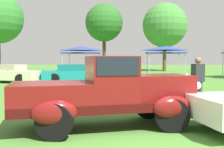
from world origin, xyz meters
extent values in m
plane|color=#4C8433|center=(0.00, 0.00, 0.00)|extent=(120.00, 120.00, 0.00)
cube|color=#400B0B|center=(-0.60, 0.57, 0.56)|extent=(4.54, 2.67, 0.20)
cube|color=maroon|center=(0.63, 0.95, 0.94)|extent=(1.85, 1.52, 0.60)
ellipsoid|color=silver|center=(1.41, 1.20, 0.92)|extent=(0.31, 0.54, 0.68)
cube|color=maroon|center=(-0.49, 0.60, 1.18)|extent=(1.40, 1.62, 1.04)
cube|color=black|center=(-0.49, 0.60, 1.48)|extent=(1.32, 1.62, 0.40)
cube|color=maroon|center=(-1.76, 0.20, 0.86)|extent=(2.21, 1.91, 0.48)
ellipsoid|color=maroon|center=(0.48, 1.66, 0.56)|extent=(0.99, 0.62, 0.52)
ellipsoid|color=maroon|center=(0.91, 0.29, 0.56)|extent=(0.99, 0.62, 0.52)
ellipsoid|color=maroon|center=(-1.98, 0.89, 0.56)|extent=(0.99, 0.62, 0.52)
ellipsoid|color=maroon|center=(-1.55, -0.49, 0.56)|extent=(0.99, 0.62, 0.52)
sphere|color=silver|center=(1.32, 1.63, 1.00)|extent=(0.18, 0.18, 0.18)
sphere|color=silver|center=(1.58, 0.80, 1.00)|extent=(0.18, 0.18, 0.18)
cylinder|color=black|center=(0.48, 1.66, 0.38)|extent=(0.76, 0.24, 0.76)
cylinder|color=black|center=(0.91, 0.29, 0.38)|extent=(0.76, 0.24, 0.76)
cylinder|color=black|center=(-1.98, 0.89, 0.38)|extent=(0.76, 0.24, 0.76)
cylinder|color=black|center=(-1.55, -0.49, 0.38)|extent=(0.76, 0.24, 0.76)
cylinder|color=black|center=(2.02, 0.93, 0.33)|extent=(0.66, 0.20, 0.66)
cube|color=beige|center=(-8.01, 12.05, 0.50)|extent=(4.52, 2.64, 0.60)
cube|color=#B3AB8E|center=(-8.17, 12.09, 1.00)|extent=(2.15, 1.85, 0.44)
cylinder|color=black|center=(-6.96, 11.00, 0.32)|extent=(0.64, 0.22, 0.64)
cube|color=teal|center=(-3.79, 12.65, 0.50)|extent=(4.59, 2.56, 0.60)
cube|color=#146A6E|center=(-3.96, 12.61, 1.00)|extent=(2.17, 1.82, 0.44)
cylinder|color=black|center=(-2.36, 12.17, 0.32)|extent=(0.64, 0.22, 0.64)
cylinder|color=black|center=(-4.90, 11.62, 0.32)|extent=(0.64, 0.22, 0.64)
cylinder|color=#383838|center=(2.34, 3.47, 0.43)|extent=(0.16, 0.16, 0.86)
cylinder|color=#383838|center=(2.16, 3.37, 0.43)|extent=(0.16, 0.16, 0.86)
cube|color=#2D2D33|center=(2.25, 3.42, 1.16)|extent=(0.47, 0.40, 0.60)
sphere|color=#936B4C|center=(2.25, 3.42, 1.58)|extent=(0.22, 0.22, 0.22)
cylinder|color=#B7B7BC|center=(-2.88, 19.72, 1.02)|extent=(0.05, 0.05, 2.05)
cylinder|color=#B7B7BC|center=(-2.88, 16.90, 1.02)|extent=(0.05, 0.05, 2.05)
cylinder|color=#B7B7BC|center=(-5.70, 19.72, 1.02)|extent=(0.05, 0.05, 2.05)
cylinder|color=#B7B7BC|center=(-5.70, 16.90, 1.02)|extent=(0.05, 0.05, 2.05)
cube|color=#2D429E|center=(-4.29, 18.31, 2.10)|extent=(3.13, 3.13, 0.10)
pyramid|color=#2D429E|center=(-4.29, 18.31, 2.52)|extent=(3.07, 3.07, 0.38)
cylinder|color=#B7B7BC|center=(4.58, 19.77, 1.02)|extent=(0.05, 0.05, 2.05)
cylinder|color=#B7B7BC|center=(4.58, 16.86, 1.02)|extent=(0.05, 0.05, 2.05)
cylinder|color=#B7B7BC|center=(1.67, 19.77, 1.02)|extent=(0.05, 0.05, 2.05)
cylinder|color=#B7B7BC|center=(1.67, 16.86, 1.02)|extent=(0.05, 0.05, 2.05)
cube|color=#2D429E|center=(3.13, 18.31, 2.10)|extent=(3.24, 3.24, 0.10)
pyramid|color=#2D429E|center=(3.13, 18.31, 2.52)|extent=(3.18, 3.18, 0.38)
cylinder|color=#B7B7BC|center=(8.20, 18.52, 1.02)|extent=(0.05, 0.05, 2.05)
cylinder|color=#47331E|center=(-3.31, 30.00, 2.46)|extent=(0.44, 0.44, 4.93)
sphere|color=#286623|center=(-3.31, 30.00, 6.29)|extent=(4.96, 4.96, 4.96)
cylinder|color=brown|center=(4.41, 28.52, 2.10)|extent=(0.44, 0.44, 4.20)
sphere|color=#428938|center=(4.41, 28.52, 5.72)|extent=(5.53, 5.53, 5.53)
camera|label=1|loc=(-0.06, -5.76, 1.66)|focal=43.38mm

